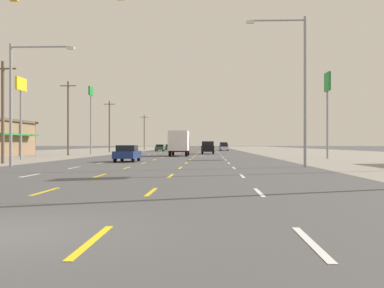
% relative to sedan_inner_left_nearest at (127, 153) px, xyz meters
% --- Properties ---
extents(ground_plane, '(572.00, 572.00, 0.00)m').
position_rel_sedan_inner_left_nearest_xyz_m(ground_plane, '(3.59, 33.72, -0.76)').
color(ground_plane, '#4C4C4F').
extents(lot_apron_left, '(28.00, 440.00, 0.01)m').
position_rel_sedan_inner_left_nearest_xyz_m(lot_apron_left, '(-21.16, 33.72, -0.75)').
color(lot_apron_left, gray).
rests_on(lot_apron_left, ground).
extents(lot_apron_right, '(28.00, 440.00, 0.01)m').
position_rel_sedan_inner_left_nearest_xyz_m(lot_apron_right, '(28.34, 33.72, -0.75)').
color(lot_apron_right, gray).
rests_on(lot_apron_right, ground).
extents(lane_markings, '(10.64, 227.60, 0.01)m').
position_rel_sedan_inner_left_nearest_xyz_m(lane_markings, '(3.59, 72.22, -0.75)').
color(lane_markings, white).
rests_on(lane_markings, ground).
extents(signal_span_wire, '(26.57, 0.53, 9.37)m').
position_rel_sedan_inner_left_nearest_xyz_m(signal_span_wire, '(3.95, -22.69, 4.71)').
color(signal_span_wire, brown).
rests_on(signal_span_wire, ground).
extents(sedan_inner_left_nearest, '(1.80, 4.50, 1.46)m').
position_rel_sedan_inner_left_nearest_xyz_m(sedan_inner_left_nearest, '(0.00, 0.00, 0.00)').
color(sedan_inner_left_nearest, navy).
rests_on(sedan_inner_left_nearest, ground).
extents(box_truck_center_turn_near, '(2.40, 7.20, 3.23)m').
position_rel_sedan_inner_left_nearest_xyz_m(box_truck_center_turn_near, '(3.36, 18.99, 1.08)').
color(box_truck_center_turn_near, red).
rests_on(box_truck_center_turn_near, ground).
extents(suv_inner_right_mid, '(1.98, 4.90, 1.98)m').
position_rel_sedan_inner_left_nearest_xyz_m(suv_inner_right_mid, '(7.02, 31.38, 0.27)').
color(suv_inner_right_mid, black).
rests_on(suv_inner_right_mid, ground).
extents(hatchback_inner_left_midfar, '(1.72, 3.90, 1.54)m').
position_rel_sedan_inner_left_nearest_xyz_m(hatchback_inner_left_midfar, '(-0.10, 57.39, 0.03)').
color(hatchback_inner_left_midfar, red).
rests_on(hatchback_inner_left_midfar, ground).
extents(sedan_far_left_far, '(1.80, 4.50, 1.46)m').
position_rel_sedan_inner_left_nearest_xyz_m(sedan_far_left_far, '(-3.48, 59.13, 0.00)').
color(sedan_far_left_far, '#235B2D').
rests_on(sedan_far_left_far, ground).
extents(hatchback_far_right_farther, '(1.72, 3.90, 1.54)m').
position_rel_sedan_inner_left_nearest_xyz_m(hatchback_far_right_farther, '(10.70, 64.00, 0.03)').
color(hatchback_far_right_farther, silver).
rests_on(hatchback_far_right_farther, ground).
extents(suv_far_right_farthest, '(1.98, 4.90, 1.98)m').
position_rel_sedan_inner_left_nearest_xyz_m(suv_far_right_farthest, '(10.81, 73.42, 0.27)').
color(suv_far_right_farthest, navy).
rests_on(suv_far_right_farthest, ground).
extents(sedan_far_left_distant_a, '(1.80, 4.50, 1.46)m').
position_rel_sedan_inner_left_nearest_xyz_m(sedan_far_left_distant_a, '(-3.56, 82.29, 0.00)').
color(sedan_far_left_distant_a, '#235B2D').
rests_on(sedan_far_left_distant_a, ground).
extents(pole_sign_left_row_1, '(0.24, 2.42, 8.29)m').
position_rel_sedan_inner_left_nearest_xyz_m(pole_sign_left_row_1, '(-11.83, 5.46, 5.60)').
color(pole_sign_left_row_1, gray).
rests_on(pole_sign_left_row_1, ground).
extents(pole_sign_left_row_2, '(0.24, 2.04, 10.20)m').
position_rel_sedan_inner_left_nearest_xyz_m(pole_sign_left_row_2, '(-10.59, 28.09, 6.76)').
color(pole_sign_left_row_2, gray).
rests_on(pole_sign_left_row_2, ground).
extents(pole_sign_right_row_1, '(0.24, 1.93, 9.17)m').
position_rel_sedan_inner_left_nearest_xyz_m(pole_sign_right_row_1, '(19.80, 8.98, 6.17)').
color(pole_sign_right_row_1, gray).
rests_on(pole_sign_right_row_1, ground).
extents(streetlight_left_row_0, '(4.56, 0.26, 8.56)m').
position_rel_sedan_inner_left_nearest_xyz_m(streetlight_left_row_0, '(-6.03, -8.84, 4.32)').
color(streetlight_left_row_0, gray).
rests_on(streetlight_left_row_0, ground).
extents(streetlight_right_row_0, '(4.08, 0.26, 10.23)m').
position_rel_sedan_inner_left_nearest_xyz_m(streetlight_right_row_0, '(13.35, -8.84, 5.13)').
color(streetlight_right_row_0, gray).
rests_on(streetlight_right_row_0, ground).
extents(utility_pole_left_row_0, '(2.20, 0.26, 8.21)m').
position_rel_sedan_inner_left_nearest_xyz_m(utility_pole_left_row_0, '(-9.33, -4.04, 3.54)').
color(utility_pole_left_row_0, brown).
rests_on(utility_pole_left_row_0, ground).
extents(utility_pole_left_row_1, '(2.20, 0.26, 10.14)m').
position_rel_sedan_inner_left_nearest_xyz_m(utility_pole_left_row_1, '(-12.07, 21.75, 4.51)').
color(utility_pole_left_row_1, brown).
rests_on(utility_pole_left_row_1, ground).
extents(utility_pole_left_row_2, '(2.20, 0.26, 9.73)m').
position_rel_sedan_inner_left_nearest_xyz_m(utility_pole_left_row_2, '(-11.71, 46.00, 4.31)').
color(utility_pole_left_row_2, brown).
rests_on(utility_pole_left_row_2, ground).
extents(utility_pole_left_row_3, '(2.20, 0.26, 9.48)m').
position_rel_sedan_inner_left_nearest_xyz_m(utility_pole_left_row_3, '(-10.52, 84.28, 4.18)').
color(utility_pole_left_row_3, brown).
rests_on(utility_pole_left_row_3, ground).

